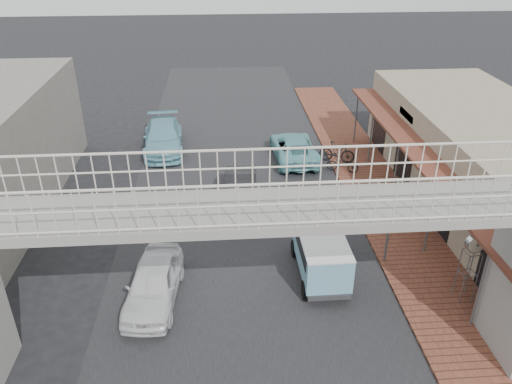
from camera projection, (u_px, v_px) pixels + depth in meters
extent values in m
plane|color=black|center=(247.00, 277.00, 18.00)|extent=(120.00, 120.00, 0.00)
cube|color=black|center=(247.00, 277.00, 17.99)|extent=(10.00, 60.00, 0.01)
cube|color=brown|center=(397.00, 225.00, 21.03)|extent=(3.00, 40.00, 0.10)
cube|color=gray|center=(498.00, 170.00, 21.28)|extent=(6.00, 18.00, 4.00)
cube|color=brown|center=(426.00, 153.00, 20.64)|extent=(1.80, 18.00, 0.12)
cube|color=silver|center=(407.00, 115.00, 23.55)|extent=(0.08, 2.60, 0.90)
cube|color=#B21914|center=(469.00, 176.00, 17.84)|extent=(0.08, 2.20, 0.80)
cube|color=gray|center=(255.00, 211.00, 12.06)|extent=(14.00, 2.00, 0.24)
cube|color=beige|center=(252.00, 169.00, 12.57)|extent=(14.00, 0.08, 1.10)
cube|color=beige|center=(258.00, 207.00, 10.91)|extent=(14.00, 0.08, 1.10)
imported|color=white|center=(154.00, 283.00, 16.63)|extent=(2.00, 4.16, 1.37)
imported|color=black|center=(240.00, 191.00, 22.40)|extent=(1.77, 4.26, 1.37)
imported|color=#6AB4B8|center=(294.00, 148.00, 26.78)|extent=(2.35, 4.79, 1.31)
imported|color=#70B2C2|center=(163.00, 137.00, 27.84)|extent=(2.48, 5.30, 1.49)
cylinder|color=black|center=(295.00, 248.00, 19.06)|extent=(0.22, 0.64, 0.64)
cylinder|color=black|center=(331.00, 247.00, 19.16)|extent=(0.22, 0.64, 0.64)
cylinder|color=black|center=(305.00, 290.00, 16.90)|extent=(0.22, 0.64, 0.64)
cylinder|color=black|center=(347.00, 288.00, 17.00)|extent=(0.22, 0.64, 0.64)
cube|color=#75B1CA|center=(322.00, 254.00, 17.43)|extent=(1.57, 2.92, 1.23)
cube|color=#75B1CA|center=(313.00, 233.00, 19.01)|extent=(1.48, 0.83, 0.82)
cube|color=black|center=(323.00, 246.00, 17.27)|extent=(1.60, 2.38, 0.46)
cube|color=silver|center=(323.00, 239.00, 17.13)|extent=(1.59, 2.92, 0.05)
imported|color=black|center=(343.00, 164.00, 25.29)|extent=(1.72, 1.09, 0.85)
imported|color=black|center=(337.00, 152.00, 26.25)|extent=(1.96, 1.17, 1.13)
cylinder|color=#59595B|center=(457.00, 272.00, 16.58)|extent=(0.04, 0.04, 1.89)
cylinder|color=#59595B|center=(470.00, 271.00, 16.64)|extent=(0.04, 0.04, 1.89)
cylinder|color=#59595B|center=(464.00, 280.00, 16.19)|extent=(0.04, 0.04, 1.89)
cylinder|color=#59595B|center=(477.00, 279.00, 16.25)|extent=(0.04, 0.04, 1.89)
cylinder|color=silver|center=(475.00, 244.00, 15.82)|extent=(0.63, 0.27, 0.61)
cylinder|color=beige|center=(477.00, 246.00, 15.72)|extent=(0.54, 0.06, 0.54)
cylinder|color=beige|center=(473.00, 242.00, 15.92)|extent=(0.54, 0.06, 0.54)
cylinder|color=#59595B|center=(389.00, 230.00, 18.12)|extent=(0.09, 0.09, 2.67)
cube|color=black|center=(392.00, 207.00, 17.64)|extent=(1.09, 0.29, 0.83)
cone|color=black|center=(415.00, 209.00, 17.54)|extent=(0.76, 1.11, 1.01)
cube|color=white|center=(391.00, 209.00, 17.64)|extent=(0.72, 0.17, 0.55)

